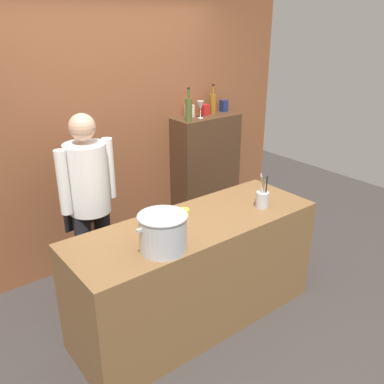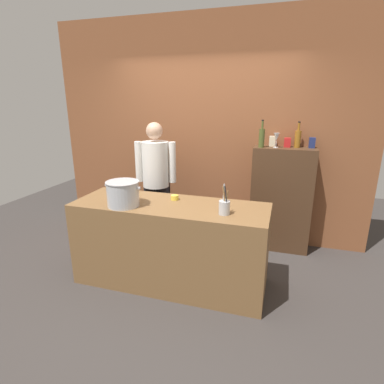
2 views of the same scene
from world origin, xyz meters
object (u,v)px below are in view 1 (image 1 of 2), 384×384
object	(u,v)px
chef	(89,197)
wine_bottle_amber	(213,103)
butter_jar	(184,212)
spice_tin_navy	(224,106)
wine_glass_tall	(201,106)
wine_bottle_olive	(189,109)
spice_tin_red	(205,110)
stockpot_large	(163,233)
utensil_crock	(262,199)
spice_tin_cream	(190,111)

from	to	relation	value
chef	wine_bottle_amber	size ratio (longest dim) A/B	5.26
butter_jar	spice_tin_navy	distance (m)	1.84
wine_glass_tall	wine_bottle_olive	bearing A→B (deg)	-171.43
wine_bottle_amber	chef	bearing A→B (deg)	-165.40
wine_bottle_olive	spice_tin_red	world-z (taller)	wine_bottle_olive
chef	butter_jar	size ratio (longest dim) A/B	19.72
wine_bottle_olive	wine_glass_tall	size ratio (longest dim) A/B	1.87
stockpot_large	wine_bottle_olive	xyz separation A→B (m)	(1.22, 1.31, 0.45)
utensil_crock	spice_tin_navy	xyz separation A→B (m)	(0.80, 1.37, 0.45)
spice_tin_navy	wine_glass_tall	bearing A→B (deg)	-166.28
spice_tin_navy	utensil_crock	bearing A→B (deg)	-120.24
chef	spice_tin_red	xyz separation A→B (m)	(1.60, 0.44, 0.45)
wine_glass_tall	spice_tin_cream	size ratio (longest dim) A/B	1.41
wine_bottle_amber	wine_glass_tall	bearing A→B (deg)	-159.74
spice_tin_cream	spice_tin_navy	size ratio (longest dim) A/B	0.99
wine_bottle_amber	wine_glass_tall	xyz separation A→B (m)	(-0.25, -0.09, 0.01)
butter_jar	spice_tin_navy	xyz separation A→B (m)	(1.39, 1.10, 0.50)
wine_bottle_amber	wine_bottle_olive	bearing A→B (deg)	-164.41
spice_tin_navy	chef	bearing A→B (deg)	-166.37
utensil_crock	wine_glass_tall	bearing A→B (deg)	73.36
spice_tin_cream	spice_tin_red	xyz separation A→B (m)	(0.18, -0.03, -0.01)
wine_bottle_amber	spice_tin_cream	bearing A→B (deg)	174.69
stockpot_large	spice_tin_navy	world-z (taller)	spice_tin_navy
stockpot_large	spice_tin_navy	xyz separation A→B (m)	(1.82, 1.44, 0.39)
spice_tin_red	chef	bearing A→B (deg)	-164.46
wine_glass_tall	spice_tin_red	size ratio (longest dim) A/B	1.56
chef	stockpot_large	distance (m)	0.98
utensil_crock	butter_jar	size ratio (longest dim) A/B	3.43
utensil_crock	spice_tin_cream	bearing A→B (deg)	76.71
chef	wine_bottle_olive	xyz separation A→B (m)	(1.29, 0.33, 0.51)
chef	spice_tin_cream	distance (m)	1.56
butter_jar	wine_glass_tall	distance (m)	1.50
wine_bottle_amber	spice_tin_navy	distance (m)	0.18
chef	butter_jar	bearing A→B (deg)	116.59
wine_bottle_olive	wine_glass_tall	distance (m)	0.18
stockpot_large	wine_glass_tall	xyz separation A→B (m)	(1.40, 1.33, 0.46)
stockpot_large	wine_bottle_olive	world-z (taller)	wine_bottle_olive
chef	utensil_crock	xyz separation A→B (m)	(1.09, -0.92, 0.01)
wine_bottle_olive	wine_bottle_amber	size ratio (longest dim) A/B	1.06
wine_glass_tall	spice_tin_red	bearing A→B (deg)	34.14
butter_jar	chef	bearing A→B (deg)	127.46
butter_jar	wine_glass_tall	bearing A→B (deg)	45.87
wine_bottle_olive	wine_glass_tall	xyz separation A→B (m)	(0.18, 0.03, 0.00)
utensil_crock	spice_tin_cream	distance (m)	1.50
wine_bottle_olive	chef	bearing A→B (deg)	-165.73
utensil_crock	wine_bottle_olive	bearing A→B (deg)	80.69
spice_tin_cream	spice_tin_red	world-z (taller)	spice_tin_cream
wine_bottle_amber	utensil_crock	bearing A→B (deg)	-114.80
wine_bottle_amber	butter_jar	bearing A→B (deg)	-138.16
utensil_crock	spice_tin_red	distance (m)	1.52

